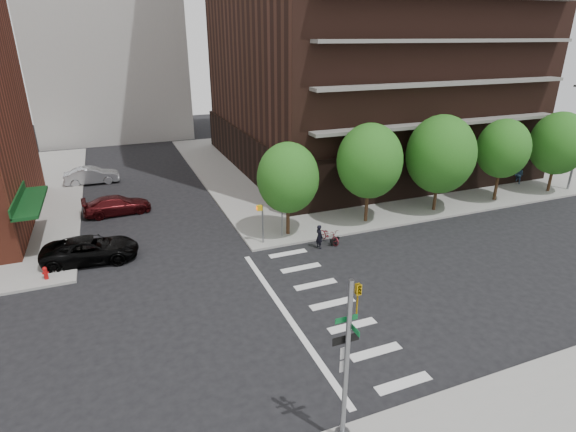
# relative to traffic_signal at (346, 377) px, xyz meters

# --- Properties ---
(ground) EXTENTS (120.00, 120.00, 0.00)m
(ground) POSITION_rel_traffic_signal_xyz_m (0.47, 7.49, -2.70)
(ground) COLOR black
(ground) RESTS_ON ground
(sidewalk_ne) EXTENTS (39.00, 33.00, 0.15)m
(sidewalk_ne) POSITION_rel_traffic_signal_xyz_m (20.97, 30.99, -2.62)
(sidewalk_ne) COLOR gray
(sidewalk_ne) RESTS_ON ground
(crosswalk) EXTENTS (3.85, 13.00, 0.01)m
(crosswalk) POSITION_rel_traffic_signal_xyz_m (2.68, 7.49, -2.69)
(crosswalk) COLOR silver
(crosswalk) RESTS_ON ground
(tree_a) EXTENTS (4.00, 4.00, 5.90)m
(tree_a) POSITION_rel_traffic_signal_xyz_m (4.47, 15.99, 1.35)
(tree_a) COLOR #301E11
(tree_a) RESTS_ON sidewalk_ne
(tree_b) EXTENTS (4.50, 4.50, 6.65)m
(tree_b) POSITION_rel_traffic_signal_xyz_m (10.47, 15.99, 1.85)
(tree_b) COLOR #301E11
(tree_b) RESTS_ON sidewalk_ne
(tree_c) EXTENTS (5.00, 5.00, 6.80)m
(tree_c) POSITION_rel_traffic_signal_xyz_m (16.47, 15.99, 1.75)
(tree_c) COLOR #301E11
(tree_c) RESTS_ON sidewalk_ne
(tree_d) EXTENTS (4.00, 4.00, 6.20)m
(tree_d) POSITION_rel_traffic_signal_xyz_m (22.47, 15.99, 1.64)
(tree_d) COLOR #301E11
(tree_d) RESTS_ON sidewalk_ne
(tree_e) EXTENTS (4.50, 4.50, 6.35)m
(tree_e) POSITION_rel_traffic_signal_xyz_m (28.47, 15.99, 1.55)
(tree_e) COLOR #301E11
(tree_e) RESTS_ON sidewalk_ne
(traffic_signal) EXTENTS (0.90, 0.75, 6.00)m
(traffic_signal) POSITION_rel_traffic_signal_xyz_m (0.00, 0.00, 0.00)
(traffic_signal) COLOR slate
(traffic_signal) RESTS_ON sidewalk_s
(pedestrian_signal) EXTENTS (2.18, 0.67, 2.60)m
(pedestrian_signal) POSITION_rel_traffic_signal_xyz_m (2.79, 15.42, -0.84)
(pedestrian_signal) COLOR slate
(pedestrian_signal) RESTS_ON sidewalk_ne
(fire_hydrant) EXTENTS (0.24, 0.24, 0.73)m
(fire_hydrant) POSITION_rel_traffic_signal_xyz_m (-10.03, 15.29, -2.15)
(fire_hydrant) COLOR #A50C0C
(fire_hydrant) RESTS_ON sidewalk_nw
(parked_car_black) EXTENTS (3.00, 5.61, 1.50)m
(parked_car_black) POSITION_rel_traffic_signal_xyz_m (-7.73, 16.96, -1.95)
(parked_car_black) COLOR black
(parked_car_black) RESTS_ON ground
(parked_car_maroon) EXTENTS (2.24, 4.93, 1.40)m
(parked_car_maroon) POSITION_rel_traffic_signal_xyz_m (-5.94, 24.44, -2.00)
(parked_car_maroon) COLOR #450E10
(parked_car_maroon) RESTS_ON ground
(parked_car_silver) EXTENTS (1.66, 4.65, 1.53)m
(parked_car_silver) POSITION_rel_traffic_signal_xyz_m (-7.73, 33.17, -1.94)
(parked_car_silver) COLOR #A2A5AB
(parked_car_silver) RESTS_ON ground
(scooter) EXTENTS (1.07, 1.99, 0.99)m
(scooter) POSITION_rel_traffic_signal_xyz_m (6.54, 13.99, -2.20)
(scooter) COLOR maroon
(scooter) RESTS_ON ground
(dog_walker) EXTENTS (0.64, 0.49, 1.58)m
(dog_walker) POSITION_rel_traffic_signal_xyz_m (5.58, 13.49, -1.91)
(dog_walker) COLOR black
(dog_walker) RESTS_ON ground
(dog) EXTENTS (0.64, 0.25, 0.54)m
(dog) POSITION_rel_traffic_signal_xyz_m (6.66, 13.47, -2.36)
(dog) COLOR black
(dog) RESTS_ON ground
(pedestrian_far) EXTENTS (0.88, 0.73, 1.65)m
(pedestrian_far) POSITION_rel_traffic_signal_xyz_m (27.69, 18.49, -1.72)
(pedestrian_far) COLOR navy
(pedestrian_far) RESTS_ON sidewalk_ne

